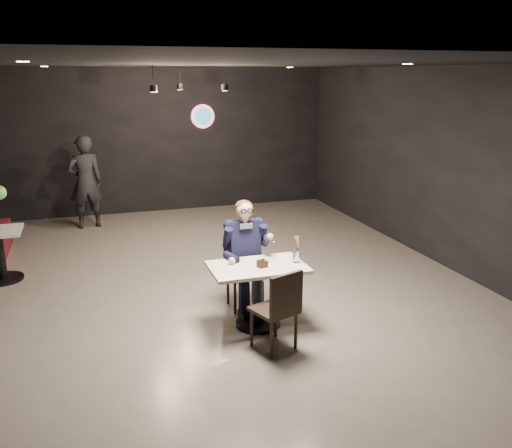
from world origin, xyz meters
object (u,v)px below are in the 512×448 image
object	(u,v)px
sundae_glass	(296,256)
passerby	(85,182)
main_table	(258,296)
seated_man	(244,253)
chair_near	(274,308)
side_table	(0,253)
chair_far	(244,273)

from	to	relation	value
sundae_glass	passerby	size ratio (longest dim) A/B	0.09
main_table	seated_man	size ratio (longest dim) A/B	0.76
chair_near	side_table	xyz separation A→B (m)	(-3.06, 3.07, -0.05)
sundae_glass	seated_man	bearing A→B (deg)	128.35
sundae_glass	side_table	bearing A→B (deg)	144.11
chair_near	sundae_glass	xyz separation A→B (m)	(0.46, 0.53, 0.37)
sundae_glass	side_table	distance (m)	4.36
sundae_glass	side_table	xyz separation A→B (m)	(-3.51, 2.54, -0.42)
sundae_glass	passerby	world-z (taller)	passerby
passerby	side_table	bearing A→B (deg)	55.06
side_table	sundae_glass	bearing A→B (deg)	-35.89
sundae_glass	side_table	world-z (taller)	sundae_glass
seated_man	side_table	bearing A→B (deg)	147.29
seated_man	side_table	distance (m)	3.64
main_table	side_table	xyz separation A→B (m)	(-3.06, 2.51, 0.03)
main_table	sundae_glass	distance (m)	0.65
main_table	passerby	bearing A→B (deg)	109.63
chair_far	sundae_glass	world-z (taller)	chair_far
main_table	side_table	bearing A→B (deg)	140.57
side_table	chair_far	bearing A→B (deg)	-32.71
main_table	passerby	size ratio (longest dim) A/B	0.62
passerby	sundae_glass	bearing A→B (deg)	105.09
side_table	passerby	xyz separation A→B (m)	(1.25, 2.55, 0.48)
chair_far	side_table	world-z (taller)	chair_far
main_table	chair_far	distance (m)	0.56
seated_man	side_table	xyz separation A→B (m)	(-3.06, 1.96, -0.31)
chair_far	seated_man	xyz separation A→B (m)	(-0.00, 0.00, 0.26)
chair_far	main_table	bearing A→B (deg)	-90.00
main_table	chair_near	distance (m)	0.57
chair_near	sundae_glass	bearing A→B (deg)	29.38
chair_far	seated_man	world-z (taller)	seated_man
chair_far	passerby	size ratio (longest dim) A/B	0.52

